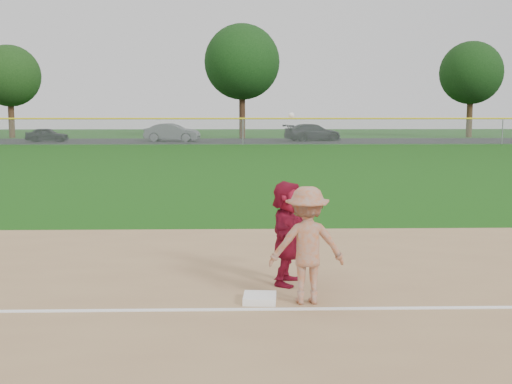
{
  "coord_description": "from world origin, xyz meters",
  "views": [
    {
      "loc": [
        -0.27,
        -9.03,
        2.65
      ],
      "look_at": [
        0.0,
        1.5,
        1.3
      ],
      "focal_mm": 45.0,
      "sensor_mm": 36.0,
      "label": 1
    }
  ],
  "objects_px": {
    "car_mid": "(172,132)",
    "car_right": "(313,132)",
    "car_left": "(47,135)",
    "first_base": "(260,298)",
    "base_runner": "(287,233)"
  },
  "relations": [
    {
      "from": "car_left",
      "to": "car_mid",
      "type": "bearing_deg",
      "value": -89.58
    },
    {
      "from": "first_base",
      "to": "car_right",
      "type": "distance_m",
      "value": 46.88
    },
    {
      "from": "first_base",
      "to": "base_runner",
      "type": "xyz_separation_m",
      "value": [
        0.44,
        0.94,
        0.74
      ]
    },
    {
      "from": "base_runner",
      "to": "car_left",
      "type": "height_order",
      "value": "base_runner"
    },
    {
      "from": "car_left",
      "to": "car_mid",
      "type": "distance_m",
      "value": 10.33
    },
    {
      "from": "base_runner",
      "to": "car_mid",
      "type": "relative_size",
      "value": 0.34
    },
    {
      "from": "base_runner",
      "to": "car_mid",
      "type": "xyz_separation_m",
      "value": [
        -6.39,
        44.83,
        -0.04
      ]
    },
    {
      "from": "first_base",
      "to": "car_mid",
      "type": "distance_m",
      "value": 46.16
    },
    {
      "from": "car_mid",
      "to": "car_right",
      "type": "xyz_separation_m",
      "value": [
        11.99,
        0.72,
        -0.03
      ]
    },
    {
      "from": "base_runner",
      "to": "car_mid",
      "type": "height_order",
      "value": "base_runner"
    },
    {
      "from": "base_runner",
      "to": "car_mid",
      "type": "bearing_deg",
      "value": 25.02
    },
    {
      "from": "car_mid",
      "to": "car_right",
      "type": "height_order",
      "value": "car_mid"
    },
    {
      "from": "base_runner",
      "to": "first_base",
      "type": "bearing_deg",
      "value": 171.64
    },
    {
      "from": "car_mid",
      "to": "car_left",
      "type": "bearing_deg",
      "value": 99.05
    },
    {
      "from": "car_right",
      "to": "car_left",
      "type": "bearing_deg",
      "value": 73.2
    }
  ]
}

